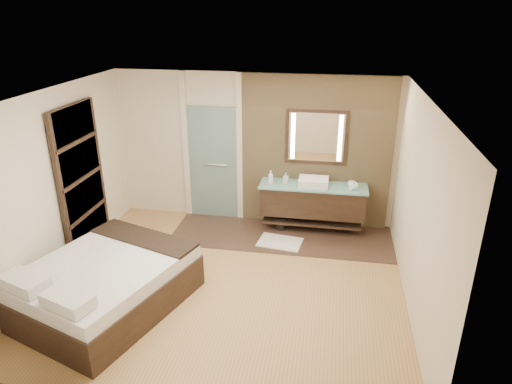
% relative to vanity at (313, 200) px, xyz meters
% --- Properties ---
extents(floor, '(5.00, 5.00, 0.00)m').
position_rel_vanity_xyz_m(floor, '(-1.10, -1.92, -0.58)').
color(floor, olive).
rests_on(floor, ground).
extents(tile_strip, '(3.80, 1.30, 0.01)m').
position_rel_vanity_xyz_m(tile_strip, '(-0.50, -0.32, -0.57)').
color(tile_strip, '#38261E').
rests_on(tile_strip, floor).
extents(stone_wall, '(2.60, 0.08, 2.70)m').
position_rel_vanity_xyz_m(stone_wall, '(0.00, 0.29, 0.77)').
color(stone_wall, '#9D835A').
rests_on(stone_wall, floor).
extents(vanity, '(1.85, 0.55, 0.88)m').
position_rel_vanity_xyz_m(vanity, '(0.00, 0.00, 0.00)').
color(vanity, black).
rests_on(vanity, stone_wall).
extents(mirror_unit, '(1.06, 0.04, 0.96)m').
position_rel_vanity_xyz_m(mirror_unit, '(0.00, 0.24, 1.07)').
color(mirror_unit, black).
rests_on(mirror_unit, stone_wall).
extents(frosted_door, '(1.10, 0.12, 2.70)m').
position_rel_vanity_xyz_m(frosted_door, '(-1.85, 0.28, 0.56)').
color(frosted_door, '#A4CFCC').
rests_on(frosted_door, floor).
extents(shoji_partition, '(0.06, 1.20, 2.40)m').
position_rel_vanity_xyz_m(shoji_partition, '(-3.53, -1.32, 0.63)').
color(shoji_partition, black).
rests_on(shoji_partition, floor).
extents(bed, '(2.27, 2.53, 0.81)m').
position_rel_vanity_xyz_m(bed, '(-2.56, -2.70, -0.24)').
color(bed, black).
rests_on(bed, floor).
extents(bath_mat, '(0.78, 0.59, 0.02)m').
position_rel_vanity_xyz_m(bath_mat, '(-0.49, -0.59, -0.56)').
color(bath_mat, silver).
rests_on(bath_mat, floor).
extents(waste_bin, '(0.23, 0.23, 0.24)m').
position_rel_vanity_xyz_m(waste_bin, '(-0.54, -0.07, -0.46)').
color(waste_bin, black).
rests_on(waste_bin, floor).
extents(tissue_box, '(0.15, 0.15, 0.10)m').
position_rel_vanity_xyz_m(tissue_box, '(0.67, -0.06, 0.33)').
color(tissue_box, white).
rests_on(tissue_box, vanity).
extents(soap_bottle_a, '(0.10, 0.10, 0.23)m').
position_rel_vanity_xyz_m(soap_bottle_a, '(-0.74, -0.04, 0.40)').
color(soap_bottle_a, white).
rests_on(soap_bottle_a, vanity).
extents(soap_bottle_b, '(0.09, 0.09, 0.18)m').
position_rel_vanity_xyz_m(soap_bottle_b, '(-0.48, 0.02, 0.37)').
color(soap_bottle_b, '#B2B2B2').
rests_on(soap_bottle_b, vanity).
extents(soap_bottle_c, '(0.14, 0.14, 0.16)m').
position_rel_vanity_xyz_m(soap_bottle_c, '(0.67, -0.09, 0.36)').
color(soap_bottle_c, '#ADDAD7').
rests_on(soap_bottle_c, vanity).
extents(cup, '(0.12, 0.12, 0.09)m').
position_rel_vanity_xyz_m(cup, '(0.63, 0.06, 0.33)').
color(cup, silver).
rests_on(cup, vanity).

